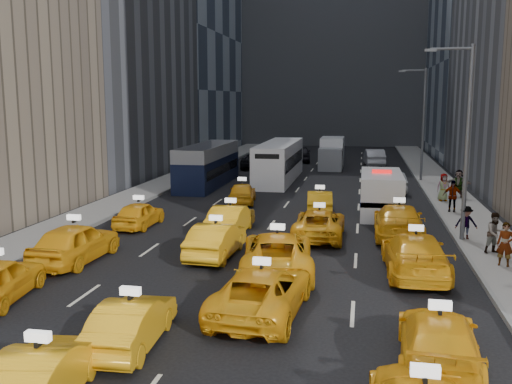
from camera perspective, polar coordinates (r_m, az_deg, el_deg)
ground at (r=17.17m, az=-6.13°, el=-13.36°), size 160.00×160.00×0.00m
sidewalk_west at (r=43.41m, az=-9.90°, el=0.52°), size 3.00×90.00×0.15m
sidewalk_east at (r=41.09m, az=18.70°, el=-0.33°), size 3.00×90.00×0.15m
curb_west at (r=42.92m, az=-8.08°, el=0.48°), size 0.15×90.00×0.18m
curb_east at (r=40.91m, az=16.69°, el=-0.25°), size 0.15×90.00×0.18m
building_backdrop at (r=88.29m, az=7.93°, el=17.95°), size 30.00×12.00×40.00m
streetlight_near at (r=27.57m, az=20.17°, el=5.24°), size 2.15×0.22×9.00m
streetlight_far at (r=47.39m, az=16.27°, el=6.90°), size 2.15×0.22×9.00m
taxi_1 at (r=13.73m, az=-20.73°, el=-16.84°), size 2.00×4.34×1.38m
taxi_5 at (r=16.06m, az=-12.33°, el=-12.62°), size 1.61×4.09×1.33m
taxi_6 at (r=17.84m, az=0.58°, el=-9.89°), size 2.80×5.47×1.48m
taxi_7 at (r=15.27m, az=17.76°, el=-13.93°), size 2.23×4.87×1.38m
taxi_8 at (r=24.39m, az=-17.63°, el=-4.84°), size 2.14×4.92×1.65m
taxi_9 at (r=24.12m, az=-4.01°, el=-4.80°), size 1.72×4.50×1.46m
taxi_10 at (r=21.92m, az=2.16°, el=-6.07°), size 3.39×6.01×1.58m
taxi_11 at (r=22.46m, az=15.61°, el=-6.01°), size 2.45×5.60×1.60m
taxi_12 at (r=30.21m, az=-11.61°, el=-2.21°), size 1.65×3.98×1.35m
taxi_13 at (r=28.19m, az=-2.54°, el=-2.74°), size 1.61×4.44×1.45m
taxi_14 at (r=27.47m, az=6.33°, el=-3.17°), size 2.34×5.02×1.39m
taxi_15 at (r=28.17m, az=14.06°, el=-2.85°), size 2.31×5.60×1.62m
taxi_16 at (r=36.26m, az=-1.40°, el=-0.10°), size 2.13×4.18×1.36m
taxi_17 at (r=33.37m, az=6.39°, el=-1.00°), size 1.74×4.13×1.33m
nypd_van at (r=33.66m, az=12.39°, el=-0.21°), size 2.46×6.04×2.57m
double_decker at (r=44.01m, az=-4.81°, el=2.65°), size 3.09×10.78×3.10m
city_bus at (r=46.52m, az=2.34°, el=3.05°), size 2.76×12.10×3.11m
box_truck at (r=55.41m, az=7.59°, el=3.85°), size 2.79×6.51×2.89m
misc_car_0 at (r=41.97m, az=13.41°, el=1.00°), size 2.01×4.54×1.45m
misc_car_1 at (r=54.90m, az=0.03°, el=3.18°), size 2.77×5.51×1.50m
misc_car_2 at (r=60.43m, az=7.47°, el=3.69°), size 2.30×5.41×1.55m
misc_car_3 at (r=60.74m, az=4.50°, el=3.83°), size 2.48×5.11×1.68m
misc_car_4 at (r=58.22m, az=11.73°, el=3.42°), size 2.22×5.20×1.67m
pedestrian_0 at (r=24.26m, az=23.66°, el=-4.81°), size 0.74×0.60×1.73m
pedestrian_1 at (r=26.04m, az=22.81°, el=-3.81°), size 0.96×0.76×1.75m
pedestrian_2 at (r=28.22m, az=20.28°, el=-2.88°), size 1.02×0.46×1.55m
pedestrian_3 at (r=34.77m, az=19.03°, el=-0.38°), size 1.14×0.67×1.82m
pedestrian_4 at (r=38.27m, az=18.23°, el=0.46°), size 0.95×0.65×1.76m
pedestrian_5 at (r=40.08m, az=19.59°, el=0.82°), size 1.75×1.09×1.82m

